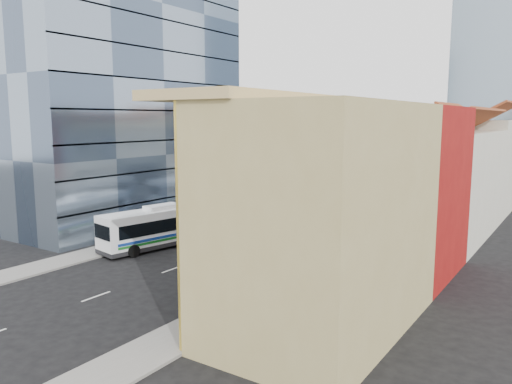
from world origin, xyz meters
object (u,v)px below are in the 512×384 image
Objects in this scene: shophouse_tan at (326,218)px; office_tower at (123,83)px; bus_left_far at (302,200)px; bus_left_near at (163,225)px; bus_right at (323,219)px.

office_tower reaches higher than shophouse_tan.
shophouse_tan is 1.20× the size of bus_left_far.
shophouse_tan is 35.19m from office_tower.
bus_right is at bearing 55.24° from bus_left_near.
shophouse_tan is 31.61m from bus_left_far.
shophouse_tan is at bearing -10.56° from bus_left_near.
office_tower is at bearing 161.97° from bus_left_near.
office_tower is 26.02m from bus_right.
bus_left_far is at bearing 40.81° from office_tower.
bus_right is (-8.89, 17.93, -4.14)m from shophouse_tan.
bus_left_near is at bearing 158.59° from shophouse_tan.
bus_left_near is 1.00× the size of bus_left_far.
bus_right is (10.53, 10.31, -0.01)m from bus_left_near.
shophouse_tan is 20.43m from bus_right.
bus_left_near reaches higher than bus_left_far.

